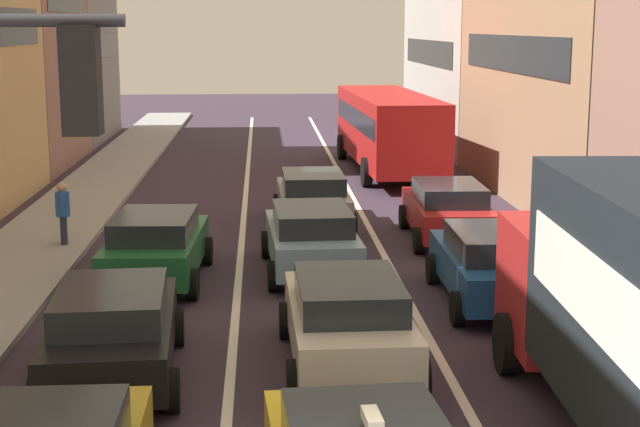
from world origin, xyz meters
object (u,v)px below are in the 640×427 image
at_px(coupe_centre_lane_fourth, 313,197).
at_px(bus_mid_queue_primary, 388,125).
at_px(sedan_left_lane_third, 156,245).
at_px(sedan_right_lane_behind_truck, 492,264).
at_px(pedestrian_far_sidewalk, 63,211).
at_px(wagon_right_lane_far, 448,210).
at_px(sedan_centre_lane_second, 348,319).
at_px(hatchback_centre_lane_third, 311,238).
at_px(wagon_left_lane_second, 113,329).

bearing_deg(coupe_centre_lane_fourth, bus_mid_queue_primary, -19.67).
distance_m(sedan_left_lane_third, coupe_centre_lane_fourth, 6.64).
height_order(sedan_right_lane_behind_truck, pedestrian_far_sidewalk, pedestrian_far_sidewalk).
bearing_deg(bus_mid_queue_primary, wagon_right_lane_far, 177.97).
relative_size(coupe_centre_lane_fourth, sedan_right_lane_behind_truck, 1.00).
distance_m(sedan_centre_lane_second, pedestrian_far_sidewalk, 10.60).
distance_m(coupe_centre_lane_fourth, wagon_right_lane_far, 3.84).
distance_m(coupe_centre_lane_fourth, pedestrian_far_sidewalk, 6.63).
height_order(hatchback_centre_lane_third, wagon_right_lane_far, same).
bearing_deg(sedan_left_lane_third, wagon_left_lane_second, -177.90).
bearing_deg(hatchback_centre_lane_third, sedan_left_lane_third, 97.04).
bearing_deg(sedan_right_lane_behind_truck, coupe_centre_lane_fourth, 23.30).
bearing_deg(sedan_centre_lane_second, hatchback_centre_lane_third, 1.48).
height_order(wagon_left_lane_second, hatchback_centre_lane_third, same).
bearing_deg(pedestrian_far_sidewalk, hatchback_centre_lane_third, 147.32).
height_order(wagon_left_lane_second, bus_mid_queue_primary, bus_mid_queue_primary).
distance_m(sedan_centre_lane_second, bus_mid_queue_primary, 20.91).
height_order(wagon_right_lane_far, bus_mid_queue_primary, bus_mid_queue_primary).
relative_size(coupe_centre_lane_fourth, pedestrian_far_sidewalk, 2.60).
xyz_separation_m(sedan_centre_lane_second, sedan_left_lane_third, (-3.58, 5.43, 0.00)).
height_order(wagon_left_lane_second, wagon_right_lane_far, same).
xyz_separation_m(wagon_left_lane_second, sedan_right_lane_behind_truck, (6.77, 3.75, 0.00)).
height_order(sedan_centre_lane_second, wagon_left_lane_second, same).
bearing_deg(hatchback_centre_lane_third, wagon_right_lane_far, -52.18).
relative_size(wagon_left_lane_second, bus_mid_queue_primary, 0.42).
bearing_deg(sedan_right_lane_behind_truck, pedestrian_far_sidewalk, 61.74).
distance_m(wagon_left_lane_second, wagon_right_lane_far, 11.69).
relative_size(sedan_centre_lane_second, hatchback_centre_lane_third, 0.99).
relative_size(hatchback_centre_lane_third, sedan_left_lane_third, 1.00).
bearing_deg(wagon_right_lane_far, sedan_left_lane_third, 118.95).
bearing_deg(hatchback_centre_lane_third, bus_mid_queue_primary, -16.26).
bearing_deg(sedan_centre_lane_second, coupe_centre_lane_fourth, -1.22).
height_order(coupe_centre_lane_fourth, wagon_right_lane_far, same).
xyz_separation_m(coupe_centre_lane_fourth, wagon_right_lane_far, (3.31, -1.96, 0.00)).
distance_m(sedan_left_lane_third, sedan_right_lane_behind_truck, 7.02).
bearing_deg(wagon_right_lane_far, sedan_right_lane_behind_truck, 179.30).
xyz_separation_m(wagon_left_lane_second, pedestrian_far_sidewalk, (-2.52, 8.97, 0.15)).
relative_size(wagon_right_lane_far, bus_mid_queue_primary, 0.41).
bearing_deg(pedestrian_far_sidewalk, sedan_left_lane_third, 120.23).
height_order(wagon_right_lane_far, pedestrian_far_sidewalk, pedestrian_far_sidewalk).
bearing_deg(sedan_right_lane_behind_truck, wagon_left_lane_second, 120.05).
distance_m(sedan_centre_lane_second, hatchback_centre_lane_third, 5.99).
relative_size(sedan_centre_lane_second, wagon_right_lane_far, 1.00).
xyz_separation_m(sedan_left_lane_third, wagon_right_lane_far, (6.93, 3.61, 0.00)).
relative_size(wagon_left_lane_second, wagon_right_lane_far, 1.01).
bearing_deg(bus_mid_queue_primary, sedan_left_lane_third, 153.42).
height_order(sedan_centre_lane_second, bus_mid_queue_primary, bus_mid_queue_primary).
bearing_deg(sedan_left_lane_third, sedan_right_lane_behind_truck, -104.17).
bearing_deg(hatchback_centre_lane_third, pedestrian_far_sidewalk, 63.35).
distance_m(sedan_right_lane_behind_truck, wagon_right_lane_far, 5.64).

